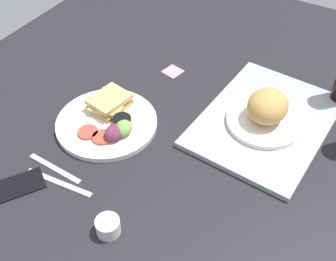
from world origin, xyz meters
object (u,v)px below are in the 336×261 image
Objects in this scene: fork at (55,168)px; bread_plate_near at (266,111)px; sticky_note at (173,71)px; espresso_cup at (108,226)px; cell_phone at (14,186)px; plate_with_salad at (109,120)px; knife at (59,182)px; serving_tray at (265,121)px.

bread_plate_near is at bearing 48.32° from fork.
sticky_note is (-9.54, -35.25, -5.62)cm from bread_plate_near.
cell_phone is at bearing -86.40° from espresso_cup.
espresso_cup is 27.68cm from cell_phone.
fork is 52.03cm from sticky_note.
knife is (23.66, 1.59, -1.44)cm from plate_with_salad.
fork is at bearing 137.64° from knife.
knife is 3.39× the size of sticky_note.
plate_with_salad is 31.15cm from cell_phone.
fork is 0.89× the size of knife.
serving_tray is at bearing 46.20° from knife.
plate_with_salad is at bearing -144.22° from espresso_cup.
serving_tray is 44.84cm from plate_with_salad.
knife is (45.19, -36.84, -5.43)cm from bread_plate_near.
bread_plate_near reaches higher than plate_with_salad.
knife is 10.85cm from cell_phone.
plate_with_salad is (21.53, -38.43, -3.99)cm from bread_plate_near.
serving_tray is at bearing 160.91° from espresso_cup.
fork is at bearing -44.07° from bread_plate_near.
serving_tray is 2.65× the size of fork.
serving_tray is 2.13× the size of bread_plate_near.
sticky_note is at bearing 82.84° from knife.
bread_plate_near is (1.48, -0.04, 4.88)cm from serving_tray.
bread_plate_near is at bearing -1.37° from serving_tray.
knife is at bearing 161.41° from cell_phone.
serving_tray is 59.82cm from fork.
bread_plate_near is 58.56cm from knife.
sticky_note is at bearing -102.86° from serving_tray.
fork is (42.19, -40.84, -5.43)cm from bread_plate_near.
bread_plate_near reaches higher than cell_phone.
sticky_note is at bearing 174.15° from plate_with_salad.
fork is 10.69cm from cell_phone.
sticky_note is (-54.73, 1.60, -0.19)cm from knife.
plate_with_salad reaches higher than espresso_cup.
cell_phone is (6.67, -8.56, 0.15)cm from knife.
plate_with_salad is at bearing -5.85° from sticky_note.
bread_plate_near is 69.13cm from cell_phone.
cell_phone is 62.24cm from sticky_note.
knife is (-4.94, -19.02, -1.75)cm from espresso_cup.
bread_plate_near is 1.24× the size of fork.
knife is at bearing -38.31° from serving_tray.
serving_tray is 8.04× the size of espresso_cup.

